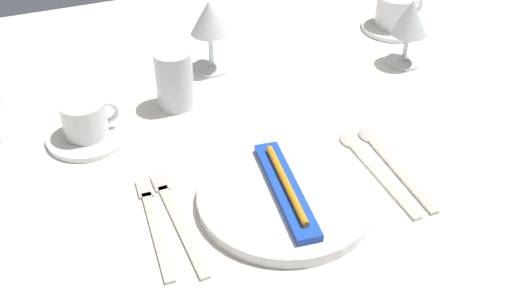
{
  "coord_description": "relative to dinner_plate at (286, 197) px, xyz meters",
  "views": [
    {
      "loc": [
        -0.31,
        -0.83,
        1.35
      ],
      "look_at": [
        -0.03,
        -0.11,
        0.76
      ],
      "focal_mm": 43.56,
      "sensor_mm": 36.0,
      "label": 1
    }
  ],
  "objects": [
    {
      "name": "fork_inner",
      "position": [
        -0.19,
        0.03,
        -0.01
      ],
      "size": [
        0.03,
        0.21,
        0.0
      ],
      "color": "beige",
      "rests_on": "dining_table"
    },
    {
      "name": "saucer_left",
      "position": [
        0.43,
        0.42,
        -0.0
      ],
      "size": [
        0.14,
        0.14,
        0.01
      ],
      "primitive_type": "cylinder",
      "color": "white",
      "rests_on": "dining_table"
    },
    {
      "name": "coffee_cup_left",
      "position": [
        0.43,
        0.42,
        0.03
      ],
      "size": [
        0.11,
        0.08,
        0.07
      ],
      "color": "white",
      "rests_on": "saucer_left"
    },
    {
      "name": "toothbrush_package",
      "position": [
        0.0,
        0.0,
        0.02
      ],
      "size": [
        0.06,
        0.21,
        0.02
      ],
      "color": "blue",
      "rests_on": "dinner_plate"
    },
    {
      "name": "dinner_plate",
      "position": [
        0.0,
        0.0,
        0.0
      ],
      "size": [
        0.26,
        0.26,
        0.02
      ],
      "primitive_type": "cylinder",
      "color": "white",
      "rests_on": "dining_table"
    },
    {
      "name": "wine_glass_left",
      "position": [
        0.02,
        0.4,
        0.09
      ],
      "size": [
        0.07,
        0.07,
        0.14
      ],
      "color": "silver",
      "rests_on": "dining_table"
    },
    {
      "name": "wine_glass_right",
      "position": [
        0.37,
        0.29,
        0.08
      ],
      "size": [
        0.07,
        0.07,
        0.13
      ],
      "color": "silver",
      "rests_on": "dining_table"
    },
    {
      "name": "spoon_dessert",
      "position": [
        0.19,
        0.03,
        -0.01
      ],
      "size": [
        0.03,
        0.22,
        0.01
      ],
      "color": "beige",
      "rests_on": "dining_table"
    },
    {
      "name": "dining_table",
      "position": [
        0.03,
        0.23,
        -0.09
      ],
      "size": [
        1.8,
        1.11,
        0.74
      ],
      "color": "white",
      "rests_on": "ground"
    },
    {
      "name": "fork_outer",
      "position": [
        -0.16,
        0.02,
        -0.01
      ],
      "size": [
        0.03,
        0.22,
        0.0
      ],
      "color": "beige",
      "rests_on": "dining_table"
    },
    {
      "name": "saucer_right",
      "position": [
        -0.24,
        0.26,
        -0.0
      ],
      "size": [
        0.13,
        0.13,
        0.01
      ],
      "primitive_type": "cylinder",
      "color": "white",
      "rests_on": "dining_table"
    },
    {
      "name": "spoon_soup",
      "position": [
        0.15,
        0.03,
        -0.01
      ],
      "size": [
        0.03,
        0.22,
        0.01
      ],
      "color": "beige",
      "rests_on": "dining_table"
    },
    {
      "name": "coffee_cup_right",
      "position": [
        -0.24,
        0.26,
        0.03
      ],
      "size": [
        0.09,
        0.07,
        0.06
      ],
      "color": "white",
      "rests_on": "saucer_right"
    },
    {
      "name": "drink_tumbler",
      "position": [
        -0.08,
        0.3,
        0.04
      ],
      "size": [
        0.07,
        0.07,
        0.11
      ],
      "color": "silver",
      "rests_on": "dining_table"
    }
  ]
}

